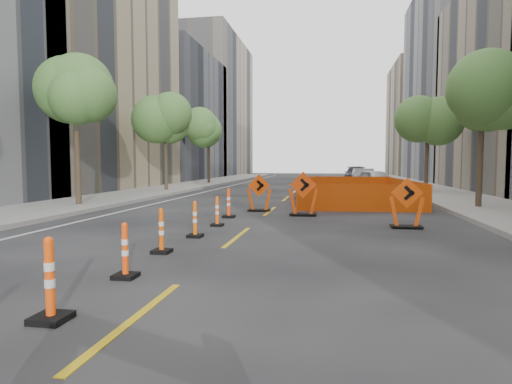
% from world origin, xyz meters
% --- Properties ---
extents(ground_plane, '(140.00, 140.00, 0.00)m').
position_xyz_m(ground_plane, '(0.00, 0.00, 0.00)').
color(ground_plane, black).
extents(sidewalk_left, '(4.00, 90.00, 0.15)m').
position_xyz_m(sidewalk_left, '(-9.00, 12.00, 0.07)').
color(sidewalk_left, gray).
rests_on(sidewalk_left, ground).
extents(sidewalk_right, '(4.00, 90.00, 0.15)m').
position_xyz_m(sidewalk_right, '(9.00, 12.00, 0.07)').
color(sidewalk_right, gray).
rests_on(sidewalk_right, ground).
extents(bld_left_c, '(12.00, 18.00, 26.00)m').
position_xyz_m(bld_left_c, '(-17.00, 20.80, 13.00)').
color(bld_left_c, tan).
rests_on(bld_left_c, ground).
extents(bld_left_d, '(12.00, 16.00, 14.00)m').
position_xyz_m(bld_left_d, '(-17.00, 39.20, 7.00)').
color(bld_left_d, '#4C4C51').
rests_on(bld_left_d, ground).
extents(bld_left_e, '(12.00, 20.00, 20.00)m').
position_xyz_m(bld_left_e, '(-17.00, 55.60, 10.00)').
color(bld_left_e, gray).
rests_on(bld_left_e, ground).
extents(bld_right_d, '(12.00, 18.00, 20.00)m').
position_xyz_m(bld_right_d, '(17.00, 40.20, 10.00)').
color(bld_right_d, gray).
rests_on(bld_right_d, ground).
extents(bld_right_e, '(12.00, 14.00, 16.00)m').
position_xyz_m(bld_right_e, '(17.00, 58.60, 8.00)').
color(bld_right_e, tan).
rests_on(bld_right_e, ground).
extents(tree_l_b, '(2.80, 2.80, 5.95)m').
position_xyz_m(tree_l_b, '(-8.40, 10.00, 4.53)').
color(tree_l_b, '#382B1E').
rests_on(tree_l_b, ground).
extents(tree_l_c, '(2.80, 2.80, 5.95)m').
position_xyz_m(tree_l_c, '(-8.40, 20.00, 4.53)').
color(tree_l_c, '#382B1E').
rests_on(tree_l_c, ground).
extents(tree_l_d, '(2.80, 2.80, 5.95)m').
position_xyz_m(tree_l_d, '(-8.40, 30.00, 4.53)').
color(tree_l_d, '#382B1E').
rests_on(tree_l_d, ground).
extents(tree_r_b, '(2.80, 2.80, 5.95)m').
position_xyz_m(tree_r_b, '(8.40, 12.00, 4.53)').
color(tree_r_b, '#382B1E').
rests_on(tree_r_b, ground).
extents(tree_r_c, '(2.80, 2.80, 5.95)m').
position_xyz_m(tree_r_c, '(8.40, 22.00, 4.53)').
color(tree_r_c, '#382B1E').
rests_on(tree_r_c, ground).
extents(channelizer_1, '(0.42, 0.42, 1.06)m').
position_xyz_m(channelizer_1, '(-0.98, -2.24, 0.53)').
color(channelizer_1, '#F8490A').
rests_on(channelizer_1, ground).
extents(channelizer_2, '(0.38, 0.38, 0.95)m').
position_xyz_m(channelizer_2, '(-1.01, -0.24, 0.48)').
color(channelizer_2, '#FE460A').
rests_on(channelizer_2, ground).
extents(channelizer_3, '(0.39, 0.39, 0.98)m').
position_xyz_m(channelizer_3, '(-1.19, 1.76, 0.49)').
color(channelizer_3, '#DE4D09').
rests_on(channelizer_3, ground).
extents(channelizer_4, '(0.38, 0.38, 0.96)m').
position_xyz_m(channelizer_4, '(-1.09, 3.77, 0.48)').
color(channelizer_4, '#ED5909').
rests_on(channelizer_4, ground).
extents(channelizer_5, '(0.36, 0.36, 0.92)m').
position_xyz_m(channelizer_5, '(-1.03, 5.77, 0.46)').
color(channelizer_5, '#FF5A0A').
rests_on(channelizer_5, ground).
extents(channelizer_6, '(0.41, 0.41, 1.05)m').
position_xyz_m(channelizer_6, '(-1.16, 7.77, 0.52)').
color(channelizer_6, '#FF410A').
rests_on(channelizer_6, ground).
extents(chevron_sign_left, '(1.14, 0.94, 1.49)m').
position_xyz_m(chevron_sign_left, '(-0.43, 9.92, 0.74)').
color(chevron_sign_left, '#FF4F0A').
rests_on(chevron_sign_left, ground).
extents(chevron_sign_center, '(1.14, 0.76, 1.62)m').
position_xyz_m(chevron_sign_center, '(1.40, 8.78, 0.81)').
color(chevron_sign_center, '#E03F09').
rests_on(chevron_sign_center, ground).
extents(chevron_sign_right, '(1.03, 0.64, 1.51)m').
position_xyz_m(chevron_sign_right, '(4.63, 6.36, 0.76)').
color(chevron_sign_right, '#E04609').
rests_on(chevron_sign_right, ground).
extents(safety_fence, '(5.75, 9.17, 1.11)m').
position_xyz_m(safety_fence, '(3.38, 14.85, 0.55)').
color(safety_fence, '#F94F0D').
rests_on(safety_fence, ground).
extents(parked_car_near, '(3.25, 4.66, 1.47)m').
position_xyz_m(parked_car_near, '(5.42, 23.44, 0.74)').
color(parked_car_near, silver).
rests_on(parked_car_near, ground).
extents(parked_car_mid, '(1.72, 4.46, 1.45)m').
position_xyz_m(parked_car_mid, '(4.96, 28.40, 0.73)').
color(parked_car_mid, gray).
rests_on(parked_car_mid, ground).
extents(parked_car_far, '(2.42, 5.49, 1.57)m').
position_xyz_m(parked_car_far, '(4.72, 34.58, 0.78)').
color(parked_car_far, black).
rests_on(parked_car_far, ground).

